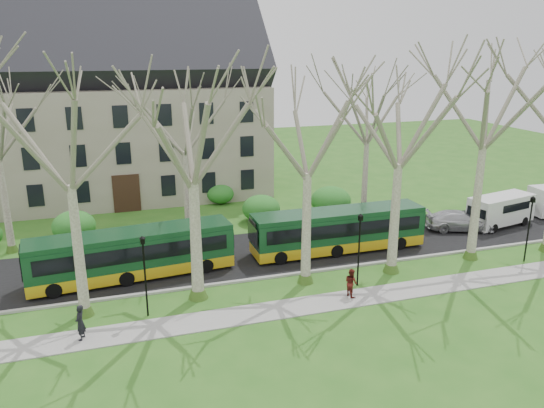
{
  "coord_description": "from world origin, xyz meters",
  "views": [
    {
      "loc": [
        -7.35,
        -26.49,
        13.43
      ],
      "look_at": [
        2.04,
        3.0,
        4.2
      ],
      "focal_mm": 35.0,
      "sensor_mm": 36.0,
      "label": 1
    }
  ],
  "objects_px": {
    "bus_follow": "(338,230)",
    "sedan": "(460,221)",
    "bus_lead": "(133,254)",
    "van_a": "(501,211)",
    "pedestrian_b": "(351,283)",
    "pedestrian_a": "(80,322)"
  },
  "relations": [
    {
      "from": "bus_follow",
      "to": "sedan",
      "type": "distance_m",
      "value": 10.6
    },
    {
      "from": "bus_lead",
      "to": "van_a",
      "type": "relative_size",
      "value": 2.18
    },
    {
      "from": "sedan",
      "to": "pedestrian_b",
      "type": "relative_size",
      "value": 3.13
    },
    {
      "from": "bus_follow",
      "to": "pedestrian_b",
      "type": "height_order",
      "value": "bus_follow"
    },
    {
      "from": "van_a",
      "to": "pedestrian_b",
      "type": "bearing_deg",
      "value": -166.94
    },
    {
      "from": "bus_lead",
      "to": "sedan",
      "type": "relative_size",
      "value": 2.36
    },
    {
      "from": "pedestrian_a",
      "to": "bus_lead",
      "type": "bearing_deg",
      "value": 176.32
    },
    {
      "from": "sedan",
      "to": "van_a",
      "type": "xyz_separation_m",
      "value": [
        3.6,
        -0.07,
        0.46
      ]
    },
    {
      "from": "bus_follow",
      "to": "pedestrian_b",
      "type": "xyz_separation_m",
      "value": [
        -2.18,
        -6.54,
        -0.67
      ]
    },
    {
      "from": "sedan",
      "to": "pedestrian_b",
      "type": "bearing_deg",
      "value": 139.8
    },
    {
      "from": "bus_lead",
      "to": "sedan",
      "type": "bearing_deg",
      "value": -2.42
    },
    {
      "from": "pedestrian_a",
      "to": "pedestrian_b",
      "type": "height_order",
      "value": "pedestrian_a"
    },
    {
      "from": "bus_follow",
      "to": "pedestrian_a",
      "type": "relative_size",
      "value": 6.72
    },
    {
      "from": "bus_lead",
      "to": "van_a",
      "type": "height_order",
      "value": "bus_lead"
    },
    {
      "from": "van_a",
      "to": "sedan",
      "type": "bearing_deg",
      "value": 167.16
    },
    {
      "from": "pedestrian_a",
      "to": "van_a",
      "type": "bearing_deg",
      "value": 124.04
    },
    {
      "from": "van_a",
      "to": "pedestrian_a",
      "type": "distance_m",
      "value": 31.46
    },
    {
      "from": "bus_lead",
      "to": "pedestrian_a",
      "type": "distance_m",
      "value": 7.19
    },
    {
      "from": "sedan",
      "to": "pedestrian_a",
      "type": "distance_m",
      "value": 28.01
    },
    {
      "from": "bus_lead",
      "to": "bus_follow",
      "type": "xyz_separation_m",
      "value": [
        13.52,
        0.23,
        -0.01
      ]
    },
    {
      "from": "bus_follow",
      "to": "pedestrian_a",
      "type": "bearing_deg",
      "value": -157.32
    },
    {
      "from": "pedestrian_a",
      "to": "pedestrian_b",
      "type": "relative_size",
      "value": 1.09
    }
  ]
}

